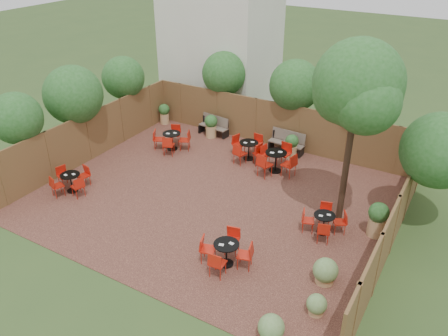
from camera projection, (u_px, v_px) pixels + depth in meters
The scene contains 13 objects.
ground at pixel (216, 198), 16.19m from camera, with size 80.00×80.00×0.00m, color #354F23.
courtyard_paving at pixel (216, 198), 16.19m from camera, with size 12.00×10.00×0.02m, color #331B14.
fence_back at pixel (276, 124), 19.50m from camera, with size 12.00×0.08×2.00m, color brown.
fence_left at pixel (89, 137), 18.38m from camera, with size 0.08×10.00×2.00m, color brown.
fence_right at pixel (394, 225), 13.05m from camera, with size 0.08×10.00×2.00m, color brown.
neighbour_building at pixel (221, 29), 22.33m from camera, with size 5.00×4.00×8.00m, color beige.
overhang_foliage at pixel (245, 97), 17.58m from camera, with size 15.41×10.54×2.62m.
courtyard_tree at pixel (357, 90), 12.94m from camera, with size 2.75×2.65×5.92m.
park_bench_left at pixel (214, 125), 20.75m from camera, with size 1.47×0.64×0.88m.
park_bench_right at pixel (287, 142), 19.14m from camera, with size 1.55×0.57×0.94m.
bistro_tables at pixel (221, 174), 16.81m from camera, with size 10.15×7.69×0.95m.
planters at pixel (260, 150), 18.22m from camera, with size 11.67×4.45×1.15m.
low_shrubs at pixel (306, 297), 11.47m from camera, with size 1.22×3.15×0.74m.
Camera 1 is at (7.18, -11.67, 8.69)m, focal length 36.49 mm.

